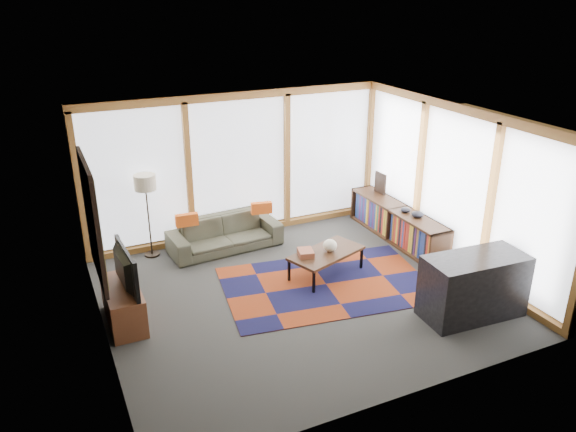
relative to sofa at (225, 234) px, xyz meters
name	(u,v)px	position (x,y,z in m)	size (l,w,h in m)	color
ground	(299,294)	(0.48, -1.95, -0.28)	(5.50, 5.50, 0.00)	#2A2A28
room_envelope	(313,180)	(0.98, -1.39, 1.26)	(5.52, 5.02, 2.62)	#3A322A
rug	(326,284)	(0.98, -1.87, -0.27)	(3.08, 1.98, 0.01)	maroon
sofa	(225,234)	(0.00, 0.00, 0.00)	(1.92, 0.75, 0.56)	#383A2B
pillow_left	(187,220)	(-0.65, -0.03, 0.38)	(0.37, 0.11, 0.21)	#DE5818
pillow_right	(262,208)	(0.67, -0.05, 0.38)	(0.36, 0.11, 0.20)	#DE5818
floor_lamp	(148,216)	(-1.21, 0.27, 0.44)	(0.36, 0.36, 1.43)	black
coffee_table	(326,263)	(1.13, -1.58, -0.08)	(1.20, 0.60, 0.40)	#341A13
book_stack	(306,253)	(0.78, -1.56, 0.17)	(0.22, 0.28, 0.09)	brown
vase	(330,245)	(1.19, -1.58, 0.21)	(0.22, 0.22, 0.19)	silver
bookshelf	(397,223)	(2.91, -0.93, 0.03)	(0.45, 2.45, 0.61)	#341A13
bowl_a	(417,214)	(2.95, -1.43, 0.38)	(0.21, 0.21, 0.10)	black
bowl_b	(406,210)	(2.90, -1.16, 0.38)	(0.17, 0.17, 0.09)	black
shelf_picture	(380,183)	(3.03, -0.15, 0.53)	(0.04, 0.30, 0.40)	black
tv_console	(123,305)	(-1.99, -1.63, -0.01)	(0.44, 1.06, 0.53)	brown
television	(119,269)	(-1.99, -1.67, 0.54)	(0.99, 0.13, 0.57)	black
bar_counter	(473,286)	(2.39, -3.44, 0.16)	(1.39, 0.65, 0.88)	black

